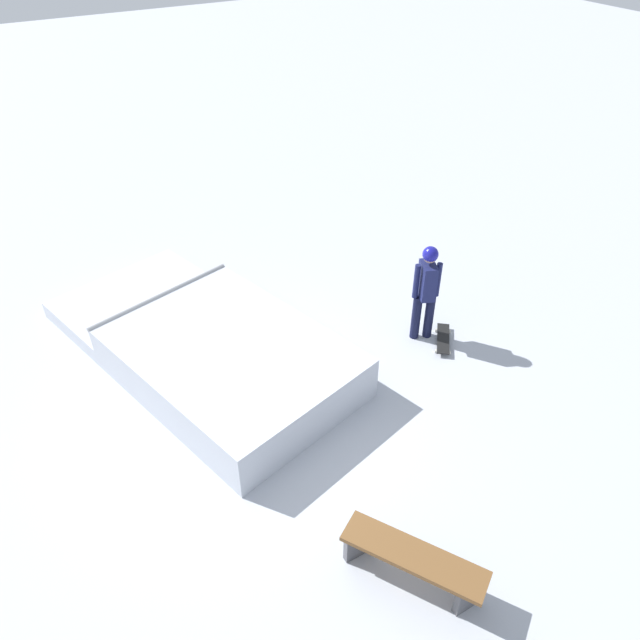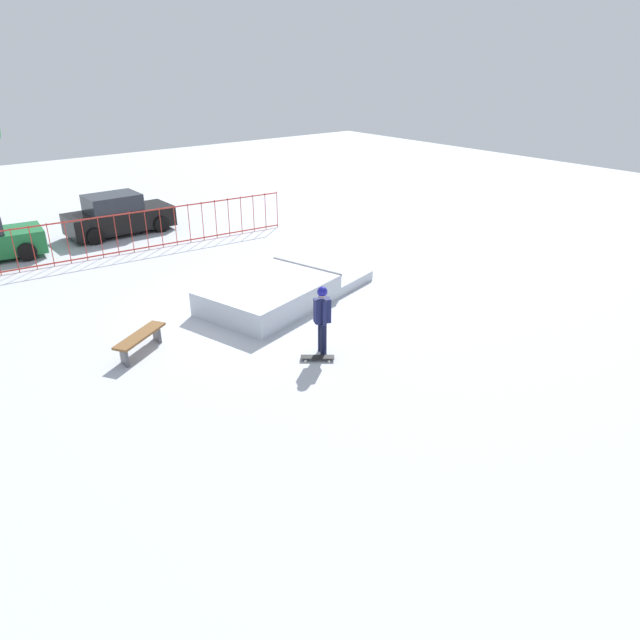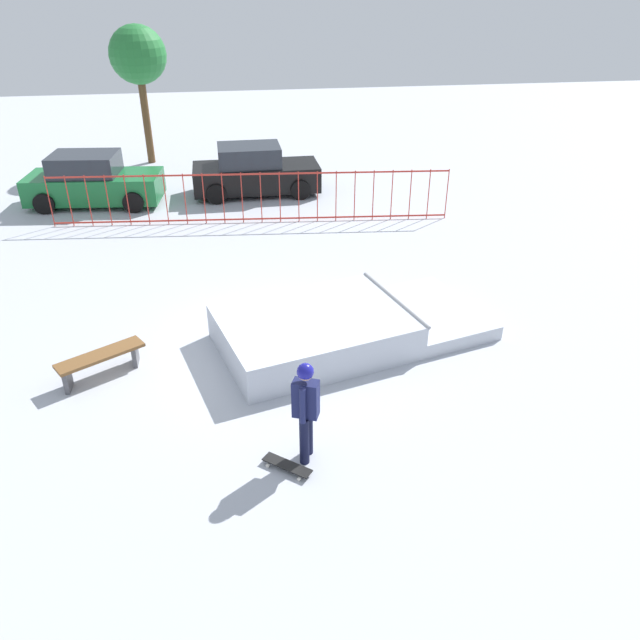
{
  "view_description": "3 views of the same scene",
  "coord_description": "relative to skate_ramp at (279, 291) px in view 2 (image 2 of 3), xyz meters",
  "views": [
    {
      "loc": [
        -5.87,
        2.26,
        6.42
      ],
      "look_at": [
        0.45,
        -1.36,
        0.9
      ],
      "focal_mm": 34.22,
      "sensor_mm": 36.0,
      "label": 1
    },
    {
      "loc": [
        -7.47,
        -12.83,
        6.61
      ],
      "look_at": [
        0.04,
        -3.37,
        1.0
      ],
      "focal_mm": 32.2,
      "sensor_mm": 36.0,
      "label": 2
    },
    {
      "loc": [
        -0.64,
        -10.52,
        6.62
      ],
      "look_at": [
        0.94,
        -0.01,
        0.6
      ],
      "focal_mm": 35.08,
      "sensor_mm": 36.0,
      "label": 3
    }
  ],
  "objects": [
    {
      "name": "park_bench",
      "position": [
        -4.46,
        -0.55,
        0.04
      ],
      "size": [
        1.57,
        1.18,
        0.48
      ],
      "rotation": [
        0.0,
        0.0,
        3.7
      ],
      "color": "brown",
      "rests_on": "ground"
    },
    {
      "name": "skateboard",
      "position": [
        -1.35,
        -3.52,
        -0.24
      ],
      "size": [
        0.75,
        0.66,
        0.09
      ],
      "rotation": [
        0.0,
        0.0,
        5.6
      ],
      "color": "black",
      "rests_on": "ground"
    },
    {
      "name": "parked_car_black",
      "position": [
        -1.04,
        9.79,
        0.41
      ],
      "size": [
        4.12,
        1.97,
        1.6
      ],
      "rotation": [
        0.0,
        0.0,
        0.01
      ],
      "color": "black",
      "rests_on": "ground"
    },
    {
      "name": "skater",
      "position": [
        -1.03,
        -3.3,
        0.69
      ],
      "size": [
        0.43,
        0.41,
        1.73
      ],
      "rotation": [
        0.0,
        0.0,
        5.9
      ],
      "color": "black",
      "rests_on": "ground"
    },
    {
      "name": "ground_plane",
      "position": [
        -1.28,
        -0.1,
        -0.32
      ],
      "size": [
        60.0,
        60.0,
        0.0
      ],
      "primitive_type": "plane",
      "color": "#B2B7C1"
    },
    {
      "name": "skate_ramp",
      "position": [
        0.0,
        0.0,
        0.0
      ],
      "size": [
        5.9,
        3.94,
        0.74
      ],
      "rotation": [
        0.0,
        0.0,
        0.27
      ],
      "color": "silver",
      "rests_on": "ground"
    },
    {
      "name": "perimeter_fence",
      "position": [
        -1.28,
        7.08,
        0.45
      ],
      "size": [
        11.54,
        1.07,
        1.5
      ],
      "rotation": [
        0.0,
        0.0,
        -0.09
      ],
      "color": "#B22D23",
      "rests_on": "ground"
    }
  ]
}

